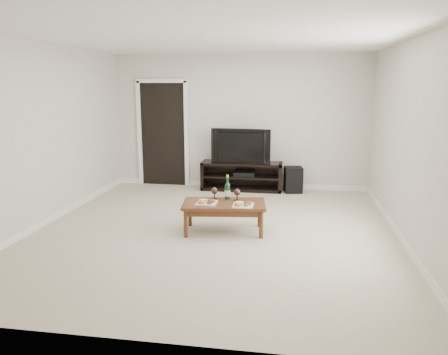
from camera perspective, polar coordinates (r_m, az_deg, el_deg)
floor at (r=6.18m, az=-1.27°, el=-6.97°), size 5.50×5.50×0.00m
back_wall at (r=8.61m, az=2.04°, el=7.27°), size 5.00×0.04×2.60m
ceiling at (r=5.88m, az=-1.39°, el=17.96°), size 5.00×5.50×0.04m
doorway at (r=8.93m, az=-7.96°, el=5.56°), size 0.90×0.02×2.05m
media_console at (r=8.48m, az=2.32°, el=0.19°), size 1.56×0.45×0.55m
television at (r=8.38m, az=2.35°, el=4.23°), size 1.15×0.25×0.66m
av_receiver at (r=8.46m, az=2.66°, el=0.50°), size 0.42×0.32×0.08m
subwoofer at (r=8.41m, az=9.03°, el=-0.28°), size 0.37×0.37×0.49m
coffee_table at (r=6.09m, az=0.00°, el=-5.20°), size 1.20×0.75×0.42m
plate_left at (r=5.97m, az=-2.28°, el=-3.11°), size 0.27×0.27×0.07m
plate_right at (r=5.86m, az=2.50°, el=-3.41°), size 0.27×0.27×0.07m
wine_bottle at (r=6.17m, az=0.45°, el=-1.26°), size 0.07×0.07×0.35m
goblet_left at (r=6.20m, az=-1.27°, el=-2.05°), size 0.09×0.09×0.17m
goblet_right at (r=6.12m, az=1.72°, el=-2.24°), size 0.09×0.09×0.17m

